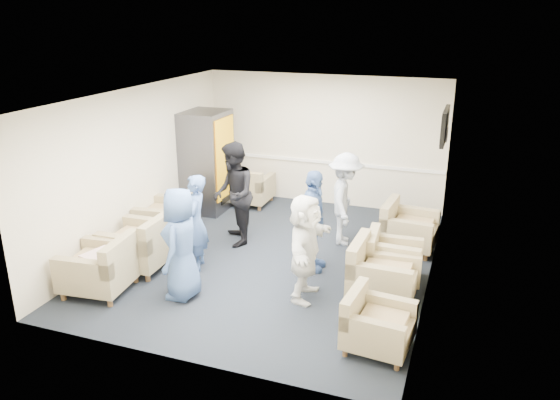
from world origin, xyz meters
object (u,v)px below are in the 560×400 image
(armchair_right_midnear, at_px, (379,274))
(armchair_corner, at_px, (249,189))
(vending_machine, at_px, (207,161))
(armchair_left_mid, at_px, (142,246))
(person_back_left, at_px, (234,194))
(person_mid_right, at_px, (313,221))
(armchair_left_far, at_px, (171,219))
(person_back_right, at_px, (345,199))
(armchair_left_near, at_px, (102,269))
(person_front_left, at_px, (181,244))
(armchair_right_near, at_px, (375,326))
(person_front_right, at_px, (305,248))
(armchair_right_midfar, at_px, (390,261))
(person_mid_left, at_px, (196,223))
(armchair_right_far, at_px, (406,229))

(armchair_right_midnear, relative_size, armchair_corner, 1.09)
(vending_machine, bearing_deg, armchair_left_mid, -84.79)
(person_back_left, relative_size, person_mid_right, 1.12)
(armchair_left_far, height_order, armchair_corner, armchair_left_far)
(person_back_right, bearing_deg, person_mid_right, 158.13)
(armchair_left_near, height_order, armchair_left_mid, armchair_left_mid)
(armchair_right_midnear, relative_size, person_back_right, 0.57)
(person_front_left, bearing_deg, armchair_corner, -177.98)
(armchair_right_midnear, distance_m, person_front_left, 2.83)
(armchair_corner, bearing_deg, armchair_right_midnear, 137.20)
(person_back_right, bearing_deg, armchair_right_near, -170.91)
(armchair_left_near, distance_m, armchair_corner, 4.26)
(armchair_right_near, xyz_separation_m, armchair_right_midnear, (-0.17, 1.27, 0.05))
(person_front_left, height_order, person_front_right, person_front_left)
(person_back_right, height_order, person_front_right, person_back_right)
(armchair_right_midfar, relative_size, armchair_corner, 1.01)
(person_back_right, relative_size, person_mid_right, 1.00)
(armchair_corner, distance_m, person_mid_left, 3.13)
(armchair_right_near, xyz_separation_m, armchair_right_midfar, (-0.10, 1.84, 0.02))
(vending_machine, bearing_deg, armchair_right_far, -9.00)
(armchair_right_near, xyz_separation_m, person_mid_left, (-3.05, 1.24, 0.46))
(person_mid_left, xyz_separation_m, person_back_left, (0.15, 1.11, 0.14))
(armchair_right_near, height_order, armchair_right_far, armchair_right_far)
(armchair_left_near, height_order, armchair_left_far, armchair_left_far)
(person_front_right, bearing_deg, armchair_right_near, -130.05)
(armchair_right_near, bearing_deg, person_mid_right, 41.57)
(armchair_left_near, bearing_deg, person_front_left, 98.10)
(armchair_right_far, bearing_deg, armchair_left_far, 108.48)
(person_mid_left, relative_size, person_back_right, 0.95)
(armchair_left_far, relative_size, person_mid_left, 0.68)
(armchair_left_near, distance_m, vending_machine, 3.76)
(vending_machine, bearing_deg, armchair_right_midnear, -32.35)
(person_mid_right, bearing_deg, person_mid_left, 108.09)
(vending_machine, height_order, person_back_right, vending_machine)
(armchair_left_near, height_order, armchair_right_far, armchair_left_near)
(armchair_right_midfar, xyz_separation_m, person_front_right, (-1.06, -0.93, 0.45))
(armchair_left_mid, bearing_deg, armchair_left_far, -172.73)
(person_mid_left, distance_m, person_back_left, 1.13)
(armchair_left_mid, bearing_deg, person_back_left, 143.83)
(armchair_left_far, xyz_separation_m, vending_machine, (-0.08, 1.63, 0.65))
(armchair_corner, bearing_deg, armchair_right_midfar, 143.60)
(person_back_left, relative_size, person_front_right, 1.17)
(armchair_left_near, relative_size, person_front_right, 0.64)
(armchair_right_near, relative_size, person_front_right, 0.54)
(armchair_left_mid, distance_m, person_mid_left, 0.96)
(person_front_left, height_order, person_back_right, person_back_right)
(person_mid_left, height_order, person_front_right, person_front_right)
(armchair_left_mid, height_order, person_mid_right, person_mid_right)
(armchair_right_midnear, xyz_separation_m, person_mid_right, (-1.15, 0.55, 0.45))
(person_back_right, bearing_deg, armchair_left_near, 124.58)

